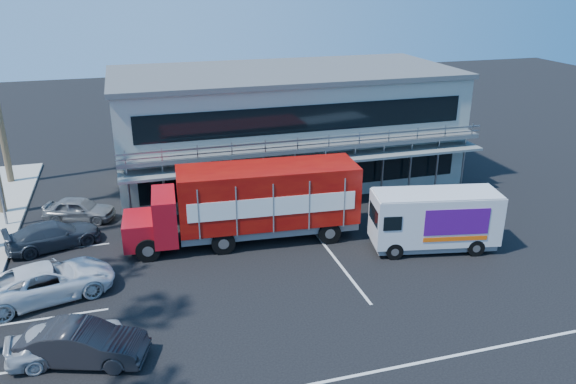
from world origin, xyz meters
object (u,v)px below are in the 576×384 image
object	(u,v)px
white_van	(434,219)
parked_car_a	(67,339)
red_truck	(252,201)
parked_car_b	(83,344)

from	to	relation	value
white_van	parked_car_a	world-z (taller)	white_van
white_van	parked_car_a	xyz separation A→B (m)	(-17.26, -4.00, -0.92)
red_truck	parked_car_a	bearing A→B (deg)	-135.24
white_van	parked_car_b	size ratio (longest dim) A/B	1.46
white_van	parked_car_b	world-z (taller)	white_van
red_truck	parked_car_a	xyz separation A→B (m)	(-8.70, -7.54, -1.50)
red_truck	parked_car_a	distance (m)	11.61
red_truck	white_van	distance (m)	9.28
red_truck	white_van	bearing A→B (deg)	-18.61
white_van	parked_car_a	bearing A→B (deg)	-155.90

